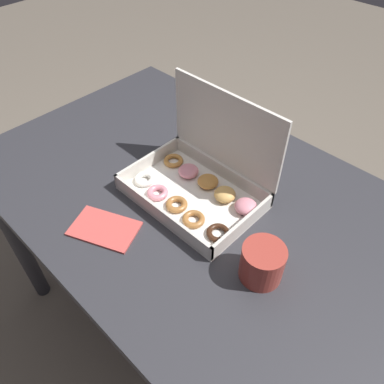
# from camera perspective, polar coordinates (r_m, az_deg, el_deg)

# --- Properties ---
(ground_plane) EXTENTS (8.00, 8.00, 0.00)m
(ground_plane) POSITION_cam_1_polar(r_m,az_deg,el_deg) (1.62, 0.16, -19.13)
(ground_plane) COLOR #6B6054
(dining_table) EXTENTS (1.24, 0.79, 0.75)m
(dining_table) POSITION_cam_1_polar(r_m,az_deg,el_deg) (1.07, 0.22, -3.92)
(dining_table) COLOR #2D2D33
(dining_table) RESTS_ON ground_plane
(donut_box) EXTENTS (0.34, 0.24, 0.26)m
(donut_box) POSITION_cam_1_polar(r_m,az_deg,el_deg) (0.96, 1.72, 2.42)
(donut_box) COLOR silver
(donut_box) RESTS_ON dining_table
(coffee_mug) EXTENTS (0.09, 0.09, 0.09)m
(coffee_mug) POSITION_cam_1_polar(r_m,az_deg,el_deg) (0.81, 10.66, -10.50)
(coffee_mug) COLOR #A3382D
(coffee_mug) RESTS_ON dining_table
(paper_napkin) EXTENTS (0.19, 0.15, 0.01)m
(paper_napkin) POSITION_cam_1_polar(r_m,az_deg,el_deg) (0.93, -13.20, -5.45)
(paper_napkin) COLOR #CC4C47
(paper_napkin) RESTS_ON dining_table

